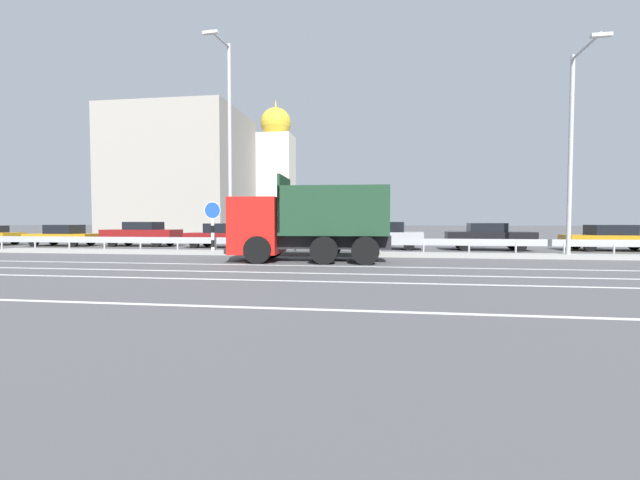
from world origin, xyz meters
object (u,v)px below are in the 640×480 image
street_lamp_1 (229,140)px  parked_car_3 (220,236)px  parked_car_1 (63,235)px  church_tower (276,174)px  parked_car_7 (612,238)px  parked_car_4 (294,236)px  parked_car_2 (142,234)px  median_road_sign (213,226)px  parked_car_6 (489,236)px  dump_truck (291,229)px  street_lamp_2 (573,144)px  parked_car_5 (387,236)px

street_lamp_1 → parked_car_3: 7.43m
parked_car_1 → church_tower: (9.19, 19.66, 5.99)m
parked_car_3 → parked_car_7: 22.12m
parked_car_4 → parked_car_2: bearing=-92.9°
median_road_sign → parked_car_4: (2.93, 5.26, -0.64)m
parked_car_6 → dump_truck: bearing=-47.7°
dump_truck → parked_car_3: bearing=34.8°
street_lamp_2 → parked_car_2: street_lamp_2 is taller
parked_car_7 → parked_car_6: bearing=-85.0°
street_lamp_1 → parked_car_3: size_ratio=2.42×
median_road_sign → parked_car_2: median_road_sign is taller
parked_car_1 → parked_car_6: 26.37m
parked_car_4 → street_lamp_2: bearing=67.8°
median_road_sign → parked_car_2: size_ratio=0.53×
parked_car_3 → parked_car_6: size_ratio=0.88×
church_tower → parked_car_5: bearing=-59.6°
street_lamp_1 → parked_car_5: size_ratio=2.34×
street_lamp_2 → parked_car_2: size_ratio=1.79×
street_lamp_1 → parked_car_5: street_lamp_1 is taller
church_tower → parked_car_3: bearing=-85.5°
parked_car_5 → parked_car_6: 5.57m
dump_truck → parked_car_1: (-16.91, 8.14, -0.59)m
parked_car_1 → parked_car_6: (26.37, -0.17, 0.07)m
parked_car_1 → parked_car_4: 15.34m
street_lamp_2 → parked_car_7: (4.43, 5.79, -4.12)m
parked_car_3 → parked_car_5: bearing=-84.7°
parked_car_2 → parked_car_6: bearing=-92.9°
parked_car_3 → parked_car_5: 10.05m
street_lamp_2 → parked_car_6: 7.05m
church_tower → parked_car_2: bearing=-101.9°
parked_car_6 → parked_car_2: bearing=-89.8°
dump_truck → parked_car_5: bearing=-28.8°
median_road_sign → street_lamp_2: (16.02, -0.25, 3.45)m
parked_car_2 → parked_car_6: size_ratio=1.02×
parked_car_4 → parked_car_6: (11.03, -0.13, 0.02)m
street_lamp_2 → church_tower: bearing=127.4°
median_road_sign → parked_car_1: (-12.41, 5.29, -0.69)m
parked_car_2 → parked_car_3: (5.57, -0.76, -0.06)m
parked_car_5 → church_tower: bearing=34.6°
median_road_sign → parked_car_4: 6.05m
parked_car_4 → median_road_sign: bearing=-28.5°
street_lamp_1 → parked_car_2: street_lamp_1 is taller
median_road_sign → parked_car_3: 5.41m
street_lamp_1 → parked_car_4: (2.07, 5.28, -4.73)m
parked_car_4 → church_tower: (-6.15, 19.69, 5.94)m
street_lamp_1 → parked_car_7: bearing=15.9°
parked_car_7 → street_lamp_2: bearing=-36.1°
street_lamp_1 → parked_car_7: (19.59, 5.57, -4.76)m
parked_car_3 → parked_car_4: 4.60m
street_lamp_1 → parked_car_1: size_ratio=2.28×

